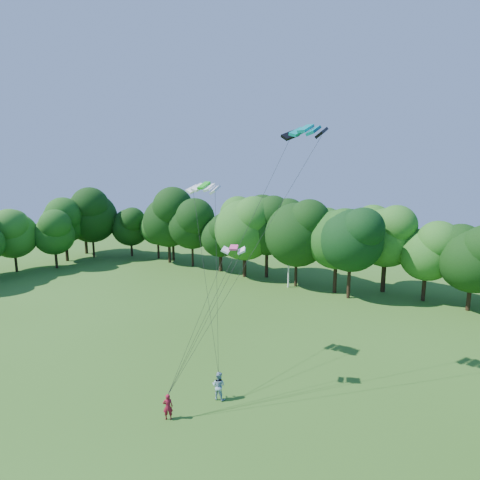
% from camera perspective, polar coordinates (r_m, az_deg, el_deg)
% --- Properties ---
extents(ground, '(160.00, 160.00, 0.00)m').
position_cam_1_polar(ground, '(23.11, -16.52, -29.80)').
color(ground, '#315B18').
rests_on(ground, ground).
extents(utility_pole, '(1.65, 0.75, 8.76)m').
position_cam_1_polar(utility_pole, '(49.14, 7.46, -2.14)').
color(utility_pole, silver).
rests_on(utility_pole, ground).
extents(kite_flyer_left, '(0.72, 0.66, 1.65)m').
position_cam_1_polar(kite_flyer_left, '(25.09, -10.93, -23.67)').
color(kite_flyer_left, maroon).
rests_on(kite_flyer_left, ground).
extents(kite_flyer_right, '(0.98, 0.79, 1.90)m').
position_cam_1_polar(kite_flyer_right, '(26.43, -3.27, -21.28)').
color(kite_flyer_right, '#8DADC3').
rests_on(kite_flyer_right, ground).
extents(kite_teal, '(3.08, 1.83, 0.65)m').
position_cam_1_polar(kite_teal, '(25.67, 9.98, 16.38)').
color(kite_teal, '#048385').
rests_on(kite_teal, ground).
extents(kite_green, '(2.58, 1.24, 0.58)m').
position_cam_1_polar(kite_green, '(28.39, -5.53, 8.27)').
color(kite_green, green).
rests_on(kite_green, ground).
extents(kite_pink, '(1.73, 1.26, 0.27)m').
position_cam_1_polar(kite_pink, '(24.25, -0.97, -1.16)').
color(kite_pink, '#F8458E').
rests_on(kite_pink, ground).
extents(tree_back_west, '(7.69, 7.69, 11.18)m').
position_cam_1_polar(tree_back_west, '(64.98, -10.26, 2.93)').
color(tree_back_west, '#342214').
rests_on(tree_back_west, ground).
extents(tree_back_center, '(8.17, 8.17, 11.88)m').
position_cam_1_polar(tree_back_center, '(45.78, 16.57, 0.39)').
color(tree_back_center, black).
rests_on(tree_back_center, ground).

